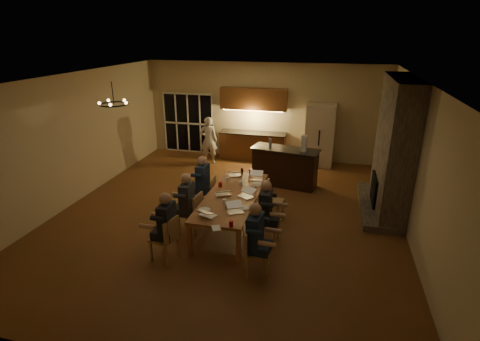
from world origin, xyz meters
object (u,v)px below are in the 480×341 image
at_px(person_left_near, 167,226).
at_px(bar_island, 285,167).
at_px(laptop_d, 246,192).
at_px(plate_near, 244,208).
at_px(laptop_c, 223,190).
at_px(chair_left_near, 164,238).
at_px(laptop_f, 256,175).
at_px(chair_right_near, 256,251).
at_px(mug_back, 228,179).
at_px(chair_right_far, 273,201).
at_px(can_right, 255,189).
at_px(dining_table, 232,210).
at_px(chandelier, 114,104).
at_px(can_silver, 227,205).
at_px(standing_person, 209,140).
at_px(bar_bottle, 270,143).
at_px(can_cola, 242,171).
at_px(redcup_far, 251,171).
at_px(person_left_mid, 187,204).
at_px(person_right_mid, 265,212).
at_px(chair_right_mid, 268,222).
at_px(laptop_b, 235,207).
at_px(chair_left_mid, 190,212).
at_px(mug_mid, 241,183).
at_px(refrigerator, 320,135).
at_px(laptop_a, 208,210).
at_px(chair_left_far, 205,194).
at_px(person_right_near, 255,239).
at_px(plate_left, 204,210).
at_px(person_left_far, 203,183).
at_px(redcup_near, 231,224).
at_px(laptop_e, 235,171).
at_px(bar_blender, 304,144).
at_px(redcup_mid, 220,184).
at_px(plate_far, 258,184).

bearing_deg(person_left_near, bar_island, 158.41).
relative_size(laptop_d, plate_near, 1.35).
xyz_separation_m(laptop_c, laptop_d, (0.52, 0.00, 0.00)).
bearing_deg(chair_left_near, laptop_f, 169.21).
relative_size(chair_right_near, mug_back, 8.90).
bearing_deg(chair_right_far, chair_right_near, -167.29).
height_order(person_left_near, can_right, person_left_near).
bearing_deg(dining_table, chandelier, -167.06).
bearing_deg(can_silver, chair_left_near, -135.39).
bearing_deg(standing_person, bar_bottle, 143.38).
height_order(chair_right_near, can_right, chair_right_near).
distance_m(chandelier, can_cola, 3.51).
distance_m(chair_left_near, redcup_far, 3.17).
height_order(person_left_mid, redcup_far, person_left_mid).
height_order(person_right_mid, standing_person, standing_person).
xyz_separation_m(chair_right_mid, laptop_b, (-0.62, -0.30, 0.42)).
distance_m(chair_left_mid, mug_mid, 1.41).
bearing_deg(refrigerator, laptop_b, -104.26).
relative_size(laptop_a, redcup_far, 2.67).
bearing_deg(mug_mid, chair_left_far, -176.85).
height_order(refrigerator, person_left_mid, refrigerator).
distance_m(person_right_near, plate_left, 1.40).
bearing_deg(refrigerator, laptop_f, -110.44).
distance_m(chair_left_mid, can_right, 1.55).
bearing_deg(can_cola, bar_island, 53.66).
height_order(person_left_far, standing_person, standing_person).
height_order(chair_left_near, person_right_mid, person_right_mid).
height_order(redcup_far, plate_left, redcup_far).
height_order(chair_right_mid, redcup_near, chair_right_mid).
distance_m(chair_left_far, plate_near, 1.68).
distance_m(person_right_mid, laptop_e, 2.00).
bearing_deg(laptop_b, bar_blender, 43.87).
bearing_deg(redcup_near, laptop_b, 96.80).
xyz_separation_m(laptop_c, redcup_mid, (-0.17, 0.41, -0.05)).
height_order(chair_right_far, laptop_c, laptop_c).
bearing_deg(can_right, laptop_d, -111.06).
height_order(refrigerator, chair_left_mid, refrigerator).
bearing_deg(chair_left_mid, chair_left_far, -175.37).
bearing_deg(mug_mid, person_left_far, 177.33).
bearing_deg(mug_back, bar_blender, 47.28).
distance_m(person_left_mid, person_left_far, 1.17).
height_order(bar_island, plate_far, bar_island).
bearing_deg(bar_blender, chandelier, -133.73).
height_order(chair_right_mid, can_silver, chair_right_mid).
height_order(standing_person, bar_blender, standing_person).
relative_size(person_left_mid, plate_far, 5.75).
bearing_deg(plate_far, plate_left, -116.06).
height_order(mug_back, redcup_far, redcup_far).
bearing_deg(can_cola, can_silver, -85.36).
bearing_deg(bar_island, laptop_f, -97.55).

